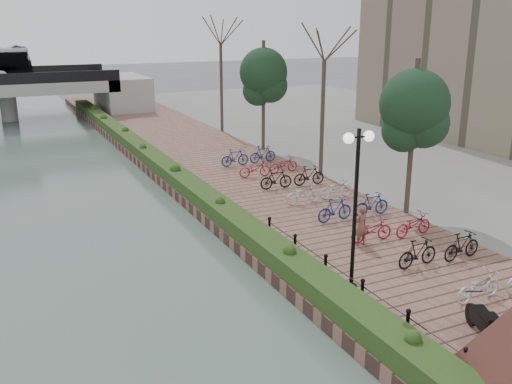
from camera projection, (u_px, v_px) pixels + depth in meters
promenade at (241, 181)px, 30.34m from camera, size 8.00×75.00×0.50m
inland_pavement at (466, 152)px, 36.92m from camera, size 24.00×75.00×0.50m
hedge at (165, 167)px, 30.95m from camera, size 1.10×56.00×0.60m
chain_fence at (384, 307)px, 15.70m from camera, size 0.10×14.10×0.70m
lamppost at (357, 176)px, 16.61m from camera, size 1.02×0.32×4.98m
motorcycle at (482, 320)px, 14.69m from camera, size 1.14×1.71×1.03m
pedestrian at (361, 226)px, 20.75m from camera, size 0.62×0.46×1.54m
bicycle_parking at (337, 199)px, 24.79m from camera, size 2.40×19.89×1.00m
street_trees at (360, 126)px, 26.83m from camera, size 3.20×37.12×6.80m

